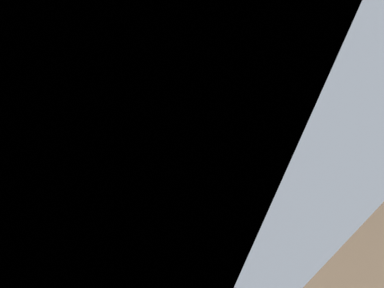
{
  "coord_description": "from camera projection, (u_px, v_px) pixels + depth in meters",
  "views": [
    {
      "loc": [
        2.46,
        2.83,
        2.59
      ],
      "look_at": [
        -0.15,
        0.18,
        0.76
      ],
      "focal_mm": 34.59,
      "sensor_mm": 36.0,
      "label": 1
    }
  ],
  "objects": [
    {
      "name": "ground_plane",
      "position": [
        173.0,
        199.0,
        4.5
      ],
      "size": [
        7.4,
        7.4,
        0.0
      ],
      "primitive_type": "plane",
      "color": "brown"
    },
    {
      "name": "interior_partition_left",
      "position": [
        307.0,
        54.0,
        5.72
      ],
      "size": [
        0.15,
        5.45,
        2.63
      ],
      "color": "silver",
      "rests_on": "ground_plane"
    },
    {
      "name": "sink_cabinet",
      "position": [
        288.0,
        111.0,
        5.89
      ],
      "size": [
        2.13,
        0.6,
        1.2
      ],
      "color": "#4C5156",
      "rests_on": "ground_plane"
    },
    {
      "name": "oven_range",
      "position": [
        221.0,
        92.0,
        6.8
      ],
      "size": [
        0.6,
        0.61,
        0.89
      ],
      "color": "#38383D",
      "rests_on": "ground_plane"
    },
    {
      "name": "kitchen_island",
      "position": [
        186.0,
        165.0,
        4.34
      ],
      "size": [
        1.89,
        1.01,
        0.89
      ],
      "color": "#4C5156",
      "rests_on": "ground_plane"
    },
    {
      "name": "stool_by_window",
      "position": [
        263.0,
        178.0,
        4.35
      ],
      "size": [
        0.44,
        0.44,
        0.65
      ],
      "color": "#B7B7BC",
      "rests_on": "ground_plane"
    },
    {
      "name": "stool_middle",
      "position": [
        230.0,
        199.0,
        3.97
      ],
      "size": [
        0.44,
        0.44,
        0.65
      ],
      "color": "#B7B7BC",
      "rests_on": "ground_plane"
    },
    {
      "name": "stool_near_camera",
      "position": [
        191.0,
        223.0,
        3.59
      ],
      "size": [
        0.44,
        0.44,
        0.65
      ],
      "color": "#B7B7BC",
      "rests_on": "ground_plane"
    },
    {
      "name": "cutting_board",
      "position": [
        182.0,
        128.0,
        4.18
      ],
      "size": [
        0.36,
        0.24,
        0.02
      ],
      "primitive_type": "cube",
      "color": "tan",
      "rests_on": "kitchen_island"
    },
    {
      "name": "apple_red",
      "position": [
        181.0,
        126.0,
        4.12
      ],
      "size": [
        0.08,
        0.08,
        0.08
      ],
      "primitive_type": "sphere",
      "color": "red",
      "rests_on": "cutting_board"
    },
    {
      "name": "apple_yellow",
      "position": [
        173.0,
        124.0,
        4.17
      ],
      "size": [
        0.08,
        0.08,
        0.08
      ],
      "primitive_type": "sphere",
      "color": "gold",
      "rests_on": "cutting_board"
    },
    {
      "name": "fruit_bowl",
      "position": [
        214.0,
        113.0,
        4.53
      ],
      "size": [
        0.2,
        0.2,
        0.07
      ],
      "color": "silver",
      "rests_on": "kitchen_island"
    }
  ]
}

